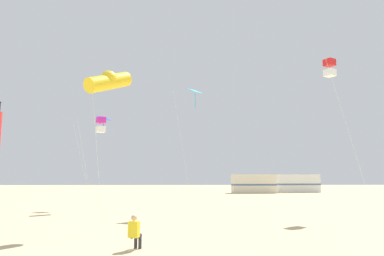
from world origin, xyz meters
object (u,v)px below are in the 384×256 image
(kite_diamond_cyan, at_px, (194,96))
(kite_box_scarlet, at_px, (330,68))
(kite_tube_gold, at_px, (109,81))
(rv_van_cream, at_px, (254,184))
(kite_box_magenta, at_px, (101,125))
(rv_van_white, at_px, (298,183))
(kite_flyer_standing, at_px, (135,231))
(kite_diamond_blue, at_px, (103,121))

(kite_diamond_cyan, bearing_deg, kite_box_scarlet, -8.62)
(kite_tube_gold, bearing_deg, rv_van_cream, 69.06)
(kite_box_magenta, height_order, rv_van_white, kite_box_magenta)
(kite_tube_gold, bearing_deg, kite_flyer_standing, -64.32)
(kite_tube_gold, height_order, rv_van_white, kite_tube_gold)
(kite_tube_gold, relative_size, rv_van_cream, 1.14)
(kite_diamond_blue, relative_size, rv_van_white, 1.11)
(kite_flyer_standing, distance_m, kite_diamond_cyan, 13.60)
(kite_tube_gold, height_order, kite_box_scarlet, kite_box_scarlet)
(kite_flyer_standing, bearing_deg, kite_box_scarlet, -121.22)
(kite_flyer_standing, xyz_separation_m, kite_diamond_cyan, (2.44, 11.24, 7.26))
(rv_van_white, bearing_deg, kite_diamond_cyan, -123.45)
(rv_van_cream, bearing_deg, kite_box_scarlet, -95.24)
(kite_flyer_standing, distance_m, rv_van_cream, 43.07)
(kite_box_scarlet, xyz_separation_m, rv_van_cream, (1.25, 31.31, -8.09))
(kite_tube_gold, xyz_separation_m, kite_box_scarlet, (13.08, 6.14, 2.70))
(kite_diamond_cyan, distance_m, rv_van_cream, 32.28)
(kite_flyer_standing, bearing_deg, kite_box_magenta, -55.08)
(kite_flyer_standing, bearing_deg, kite_diamond_cyan, -84.78)
(kite_flyer_standing, relative_size, kite_box_magenta, 0.17)
(kite_diamond_cyan, bearing_deg, rv_van_white, 61.45)
(kite_diamond_cyan, distance_m, kite_box_magenta, 7.67)
(kite_diamond_cyan, height_order, kite_diamond_blue, kite_diamond_cyan)
(kite_flyer_standing, height_order, kite_diamond_cyan, kite_diamond_cyan)
(kite_diamond_cyan, distance_m, rv_van_white, 37.42)
(rv_van_white, bearing_deg, kite_tube_gold, -123.65)
(kite_diamond_cyan, relative_size, kite_box_scarlet, 0.83)
(kite_flyer_standing, bearing_deg, rv_van_white, -97.21)
(kite_box_scarlet, xyz_separation_m, rv_van_white, (8.78, 33.71, -8.09))
(rv_van_cream, bearing_deg, kite_flyer_standing, -109.86)
(kite_tube_gold, distance_m, rv_van_cream, 40.46)
(kite_diamond_blue, bearing_deg, kite_box_magenta, -80.71)
(kite_box_magenta, height_order, rv_van_cream, kite_box_magenta)
(kite_flyer_standing, bearing_deg, rv_van_cream, -89.41)
(kite_box_magenta, relative_size, rv_van_white, 1.03)
(rv_van_white, bearing_deg, kite_diamond_blue, -137.41)
(kite_flyer_standing, xyz_separation_m, kite_box_magenta, (-4.45, 14.17, 5.65))
(kite_box_scarlet, bearing_deg, kite_diamond_blue, 157.80)
(kite_box_scarlet, relative_size, rv_van_white, 1.52)
(kite_diamond_cyan, xyz_separation_m, rv_van_white, (17.61, 32.37, -6.49))
(kite_tube_gold, bearing_deg, kite_diamond_cyan, 60.37)
(kite_box_magenta, distance_m, kite_box_scarlet, 16.61)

